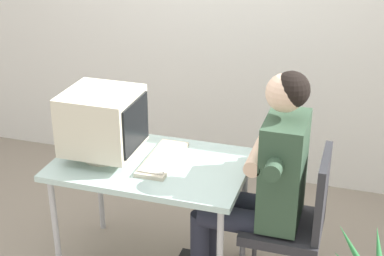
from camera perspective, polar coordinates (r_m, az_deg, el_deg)
desk at (r=3.38m, az=-4.02°, el=-4.28°), size 1.11×0.71×0.74m
crt_monitor at (r=3.34m, az=-8.80°, el=0.65°), size 0.42×0.40×0.41m
keyboard at (r=3.35m, az=-2.91°, el=-3.01°), size 0.17×0.46×0.03m
office_chair at (r=3.31m, az=10.22°, el=-8.73°), size 0.43×0.43×0.92m
person_seated at (r=3.22m, az=7.05°, el=-4.86°), size 0.73×0.57×1.37m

